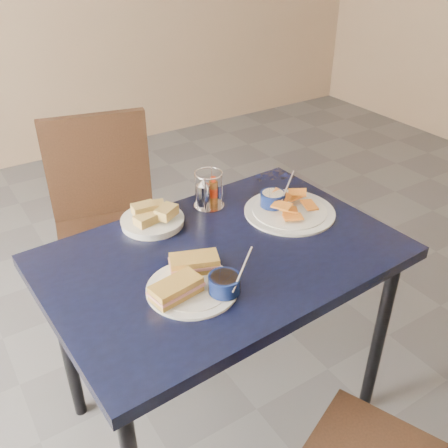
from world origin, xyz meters
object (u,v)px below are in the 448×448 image
chair_far (102,212)px  plantain_plate (285,207)px  condiment_caddy (207,193)px  sandwich_plate (195,281)px  bread_basket (153,218)px  dining_table (223,271)px

chair_far → plantain_plate: (0.44, -0.70, 0.23)m
chair_far → condiment_caddy: 0.63m
sandwich_plate → chair_far: bearing=87.3°
condiment_caddy → chair_far: bearing=113.3°
chair_far → sandwich_plate: (-0.04, -0.90, 0.24)m
plantain_plate → chair_far: bearing=121.9°
bread_basket → plantain_plate: bearing=-22.0°
dining_table → chair_far: (-0.12, 0.79, -0.13)m
dining_table → bread_basket: 0.30m
dining_table → bread_basket: size_ratio=5.33×
sandwich_plate → plantain_plate: 0.52m
dining_table → chair_far: 0.81m
plantain_plate → bread_basket: 0.47m
plantain_plate → bread_basket: (-0.43, 0.17, 0.01)m
plantain_plate → bread_basket: bearing=158.0°
dining_table → plantain_plate: size_ratio=3.51×
sandwich_plate → condiment_caddy: bearing=54.6°
plantain_plate → condiment_caddy: bearing=139.9°
bread_basket → condiment_caddy: 0.22m
bread_basket → chair_far: bearing=90.8°
condiment_caddy → sandwich_plate: bearing=-125.4°
dining_table → sandwich_plate: size_ratio=3.77×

